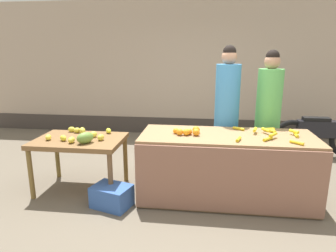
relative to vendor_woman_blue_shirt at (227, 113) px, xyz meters
The scene contains 12 objects.
ground_plane 1.22m from the vendor_woman_blue_shirt, 119.43° to the right, with size 24.00×24.00×0.00m, color #665B4C.
market_wall_back 2.45m from the vendor_woman_blue_shirt, 98.84° to the left, with size 9.92×0.23×2.87m.
fruit_stall_counter 0.86m from the vendor_woman_blue_shirt, 92.06° to the right, with size 2.10×0.84×0.83m.
side_table_wooden 2.05m from the vendor_woman_blue_shirt, 161.09° to the right, with size 1.12×0.78×0.71m.
banana_bunch_pile 0.79m from the vendor_woman_blue_shirt, 52.80° to the right, with size 0.77×0.66×0.07m.
orange_pile 0.87m from the vendor_woman_blue_shirt, 124.87° to the right, with size 0.33×0.20×0.09m.
mango_papaya_pile 1.99m from the vendor_woman_blue_shirt, 159.45° to the right, with size 0.77×0.68×0.14m.
vendor_woman_blue_shirt is the anchor object (origin of this frame).
vendor_woman_green_shirt 0.57m from the vendor_woman_blue_shirt, ahead, with size 0.34×0.34×1.83m.
parked_motorcycle 2.10m from the vendor_woman_blue_shirt, 32.78° to the left, with size 1.60×0.18×0.88m.
produce_crate 1.92m from the vendor_woman_blue_shirt, 142.32° to the right, with size 0.44×0.32×0.26m, color #3359A5.
produce_sack 1.29m from the vendor_woman_blue_shirt, behind, with size 0.36×0.30×0.56m, color tan.
Camera 1 is at (0.07, -3.53, 1.81)m, focal length 31.80 mm.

